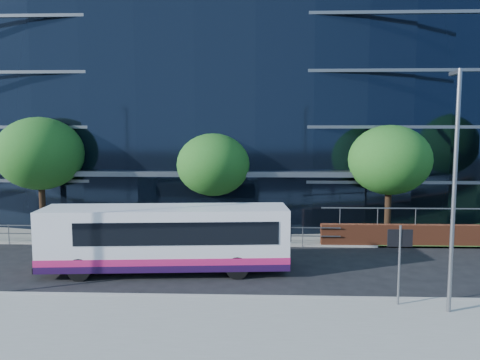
{
  "coord_description": "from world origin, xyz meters",
  "views": [
    {
      "loc": [
        -0.4,
        -17.56,
        6.17
      ],
      "look_at": [
        -1.39,
        8.0,
        3.48
      ],
      "focal_mm": 35.0,
      "sensor_mm": 36.0,
      "label": 1
    }
  ],
  "objects_px": {
    "street_sign": "(400,248)",
    "tree_dist_e": "(460,145)",
    "tree_far_a": "(40,154)",
    "tree_far_b": "(213,165)",
    "tree_far_c": "(389,160)",
    "city_bus": "(168,238)",
    "streetlight_east": "(454,184)"
  },
  "relations": [
    {
      "from": "street_sign",
      "to": "tree_dist_e",
      "type": "height_order",
      "value": "tree_dist_e"
    },
    {
      "from": "tree_far_a",
      "to": "tree_far_b",
      "type": "relative_size",
      "value": 1.15
    },
    {
      "from": "street_sign",
      "to": "tree_far_a",
      "type": "relative_size",
      "value": 0.4
    },
    {
      "from": "street_sign",
      "to": "tree_far_a",
      "type": "xyz_separation_m",
      "value": [
        -17.5,
        10.59,
        2.71
      ]
    },
    {
      "from": "tree_far_c",
      "to": "city_bus",
      "type": "relative_size",
      "value": 0.6
    },
    {
      "from": "tree_dist_e",
      "to": "tree_far_c",
      "type": "bearing_deg",
      "value": -118.74
    },
    {
      "from": "street_sign",
      "to": "tree_far_c",
      "type": "relative_size",
      "value": 0.43
    },
    {
      "from": "tree_far_a",
      "to": "streetlight_east",
      "type": "distance_m",
      "value": 22.05
    },
    {
      "from": "city_bus",
      "to": "tree_far_b",
      "type": "bearing_deg",
      "value": 75.18
    },
    {
      "from": "tree_far_a",
      "to": "streetlight_east",
      "type": "relative_size",
      "value": 0.87
    },
    {
      "from": "tree_dist_e",
      "to": "city_bus",
      "type": "relative_size",
      "value": 0.6
    },
    {
      "from": "tree_far_b",
      "to": "city_bus",
      "type": "relative_size",
      "value": 0.56
    },
    {
      "from": "tree_dist_e",
      "to": "city_bus",
      "type": "xyz_separation_m",
      "value": [
        -28.31,
        -37.7,
        -3.01
      ]
    },
    {
      "from": "street_sign",
      "to": "tree_far_c",
      "type": "xyz_separation_m",
      "value": [
        2.5,
        10.59,
        2.39
      ]
    },
    {
      "from": "tree_far_a",
      "to": "city_bus",
      "type": "distance_m",
      "value": 11.47
    },
    {
      "from": "tree_far_b",
      "to": "city_bus",
      "type": "xyz_separation_m",
      "value": [
        -1.31,
        -7.2,
        -2.68
      ]
    },
    {
      "from": "tree_dist_e",
      "to": "city_bus",
      "type": "distance_m",
      "value": 47.24
    },
    {
      "from": "tree_far_c",
      "to": "tree_dist_e",
      "type": "distance_m",
      "value": 35.36
    },
    {
      "from": "tree_far_a",
      "to": "tree_far_b",
      "type": "xyz_separation_m",
      "value": [
        10.0,
        0.5,
        -0.65
      ]
    },
    {
      "from": "city_bus",
      "to": "tree_far_a",
      "type": "bearing_deg",
      "value": 137.86
    },
    {
      "from": "street_sign",
      "to": "tree_far_c",
      "type": "height_order",
      "value": "tree_far_c"
    },
    {
      "from": "tree_far_a",
      "to": "tree_dist_e",
      "type": "relative_size",
      "value": 1.07
    },
    {
      "from": "tree_far_b",
      "to": "street_sign",
      "type": "bearing_deg",
      "value": -55.92
    },
    {
      "from": "tree_far_a",
      "to": "tree_far_b",
      "type": "bearing_deg",
      "value": 2.86
    },
    {
      "from": "tree_far_a",
      "to": "tree_dist_e",
      "type": "height_order",
      "value": "tree_far_a"
    },
    {
      "from": "tree_far_c",
      "to": "streetlight_east",
      "type": "bearing_deg",
      "value": -95.11
    },
    {
      "from": "streetlight_east",
      "to": "tree_dist_e",
      "type": "bearing_deg",
      "value": 66.89
    },
    {
      "from": "city_bus",
      "to": "tree_dist_e",
      "type": "bearing_deg",
      "value": 48.57
    },
    {
      "from": "street_sign",
      "to": "tree_far_a",
      "type": "distance_m",
      "value": 20.63
    },
    {
      "from": "tree_far_a",
      "to": "tree_far_b",
      "type": "height_order",
      "value": "tree_far_a"
    },
    {
      "from": "street_sign",
      "to": "city_bus",
      "type": "xyz_separation_m",
      "value": [
        -8.81,
        3.89,
        -0.62
      ]
    },
    {
      "from": "tree_far_c",
      "to": "tree_far_a",
      "type": "bearing_deg",
      "value": 180.0
    }
  ]
}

